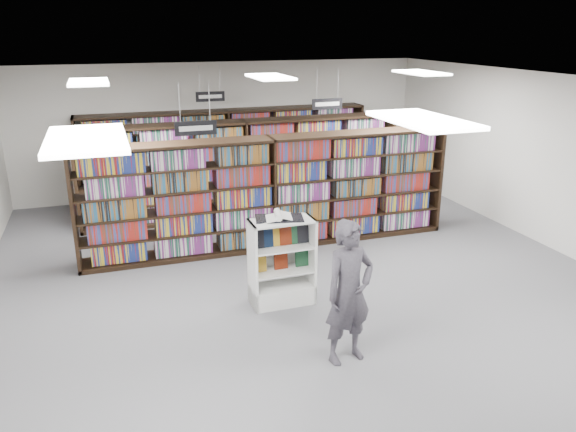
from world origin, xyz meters
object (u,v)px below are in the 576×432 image
object	(u,v)px
endcap_display	(281,273)
open_book	(279,217)
shopper	(349,293)
bookshelf_row_near	(271,193)

from	to	relation	value
endcap_display	open_book	size ratio (longest dim) A/B	1.75
open_book	shopper	bearing A→B (deg)	-66.75
shopper	bookshelf_row_near	bearing A→B (deg)	75.42
shopper	endcap_display	bearing A→B (deg)	88.55
bookshelf_row_near	endcap_display	world-z (taller)	bookshelf_row_near
open_book	bookshelf_row_near	bearing A→B (deg)	88.55
endcap_display	open_book	xyz separation A→B (m)	(-0.03, 0.02, 0.90)
bookshelf_row_near	endcap_display	xyz separation A→B (m)	(-0.53, -2.25, -0.59)
endcap_display	shopper	bearing A→B (deg)	-80.50
open_book	shopper	xyz separation A→B (m)	(0.34, -1.77, -0.44)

